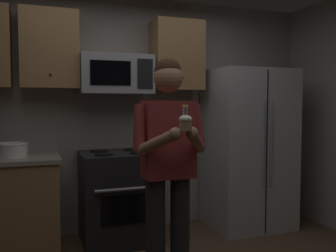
% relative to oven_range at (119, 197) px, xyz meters
% --- Properties ---
extents(wall_back, '(4.40, 0.10, 2.60)m').
position_rel_oven_range_xyz_m(wall_back, '(0.15, 0.39, 0.84)').
color(wall_back, gray).
rests_on(wall_back, ground).
extents(oven_range, '(0.76, 0.70, 0.93)m').
position_rel_oven_range_xyz_m(oven_range, '(0.00, 0.00, 0.00)').
color(oven_range, black).
rests_on(oven_range, ground).
extents(microwave, '(0.74, 0.41, 0.40)m').
position_rel_oven_range_xyz_m(microwave, '(0.00, 0.12, 1.26)').
color(microwave, '#9EA0A5').
extents(refrigerator, '(0.90, 0.75, 1.80)m').
position_rel_oven_range_xyz_m(refrigerator, '(1.50, -0.04, 0.44)').
color(refrigerator, '#B7BABF').
rests_on(refrigerator, ground).
extents(cabinet_row_upper, '(2.78, 0.36, 0.76)m').
position_rel_oven_range_xyz_m(cabinet_row_upper, '(-0.57, 0.17, 1.49)').
color(cabinet_row_upper, '#9E7247').
extents(bowl_large_white, '(0.29, 0.29, 0.13)m').
position_rel_oven_range_xyz_m(bowl_large_white, '(-1.00, 0.02, 0.53)').
color(bowl_large_white, white).
rests_on(bowl_large_white, counter_left).
extents(person, '(0.60, 0.48, 1.76)m').
position_rel_oven_range_xyz_m(person, '(0.15, -1.09, 0.53)').
color(person, '#262628').
rests_on(person, ground).
extents(cupcake, '(0.09, 0.09, 0.17)m').
position_rel_oven_range_xyz_m(cupcake, '(0.15, -1.42, 0.83)').
color(cupcake, '#A87F56').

